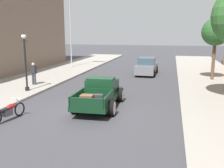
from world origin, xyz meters
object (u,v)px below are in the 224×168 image
motorcycle_parked (8,111)px  flagpole (72,16)px  car_background_grey (147,67)px  pedestrian_sidewalk_left (34,72)px  hotrod_truck_dark_green (101,93)px  street_lamp_near (25,57)px  street_tree_second (216,32)px

motorcycle_parked → flagpole: size_ratio=0.23×
car_background_grey → pedestrian_sidewalk_left: (-7.67, -7.59, 0.32)m
hotrod_truck_dark_green → motorcycle_parked: size_ratio=2.37×
street_lamp_near → pedestrian_sidewalk_left: bearing=107.1°
flagpole → street_lamp_near: bearing=-82.8°
car_background_grey → flagpole: bearing=163.0°
hotrod_truck_dark_green → street_tree_second: bearing=52.3°
hotrod_truck_dark_green → pedestrian_sidewalk_left: bearing=148.9°
street_lamp_near → flagpole: (-1.53, 12.14, 3.39)m
pedestrian_sidewalk_left → hotrod_truck_dark_green: bearing=-31.1°
street_lamp_near → flagpole: size_ratio=0.42×
hotrod_truck_dark_green → flagpole: bearing=117.2°
car_background_grey → pedestrian_sidewalk_left: 10.79m
flagpole → street_tree_second: 15.17m
street_lamp_near → street_tree_second: bearing=29.8°
motorcycle_parked → car_background_grey: bearing=71.5°
hotrod_truck_dark_green → motorcycle_parked: (-3.49, -3.29, -0.31)m
hotrod_truck_dark_green → street_lamp_near: street_lamp_near is taller
motorcycle_parked → car_background_grey: (4.90, 14.65, 0.33)m
street_lamp_near → flagpole: bearing=97.2°
pedestrian_sidewalk_left → flagpole: bearing=95.2°
motorcycle_parked → pedestrian_sidewalk_left: bearing=111.4°
hotrod_truck_dark_green → flagpole: flagpole is taller
motorcycle_parked → flagpole: (-3.71, 17.29, 5.33)m
car_background_grey → flagpole: size_ratio=0.47×
hotrod_truck_dark_green → street_tree_second: 12.03m
street_lamp_near → street_tree_second: 14.78m
car_background_grey → pedestrian_sidewalk_left: bearing=-135.3°
street_tree_second → pedestrian_sidewalk_left: bearing=-158.0°
pedestrian_sidewalk_left → street_tree_second: bearing=22.0°
motorcycle_parked → flagpole: 18.47m
car_background_grey → street_tree_second: street_tree_second is taller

